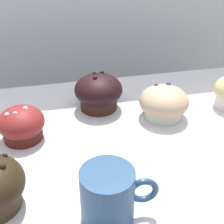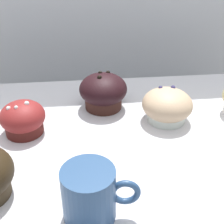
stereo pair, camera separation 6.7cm
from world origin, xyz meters
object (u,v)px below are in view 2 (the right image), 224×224
at_px(muffin_front_center, 167,106).
at_px(muffin_back_left, 23,119).
at_px(muffin_front_left, 103,92).
at_px(coffee_cup, 90,193).

bearing_deg(muffin_front_center, muffin_back_left, -176.97).
relative_size(muffin_front_center, muffin_front_left, 0.99).
xyz_separation_m(muffin_front_center, muffin_back_left, (-0.32, -0.02, -0.00)).
bearing_deg(muffin_front_center, coffee_cup, -125.71).
distance_m(muffin_back_left, muffin_front_left, 0.20).
bearing_deg(muffin_front_center, muffin_front_left, 152.47).
relative_size(muffin_front_center, muffin_back_left, 1.18).
bearing_deg(coffee_cup, muffin_back_left, 118.99).
relative_size(muffin_back_left, coffee_cup, 0.78).
relative_size(muffin_front_left, coffee_cup, 0.93).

